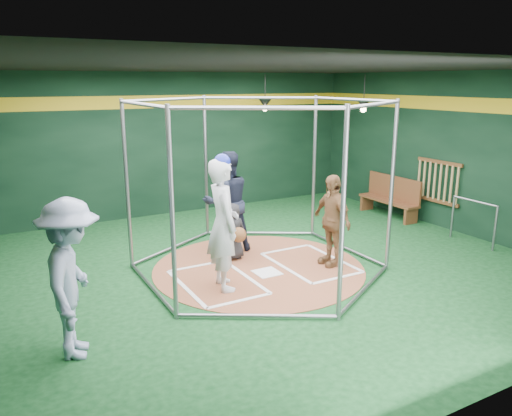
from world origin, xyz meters
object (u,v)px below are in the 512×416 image
visitor_leopard (332,220)px  dugout_bench (391,196)px  umpire (227,202)px  batter_figure (223,223)px

visitor_leopard → dugout_bench: size_ratio=0.97×
visitor_leopard → umpire: 2.08m
batter_figure → umpire: size_ratio=1.11×
visitor_leopard → umpire: size_ratio=0.85×
umpire → dugout_bench: 4.74m
batter_figure → visitor_leopard: batter_figure is taller
umpire → dugout_bench: umpire is taller
visitor_leopard → batter_figure: bearing=-89.0°
batter_figure → dugout_bench: bearing=20.0°
batter_figure → dugout_bench: (5.55, 2.03, -0.58)m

